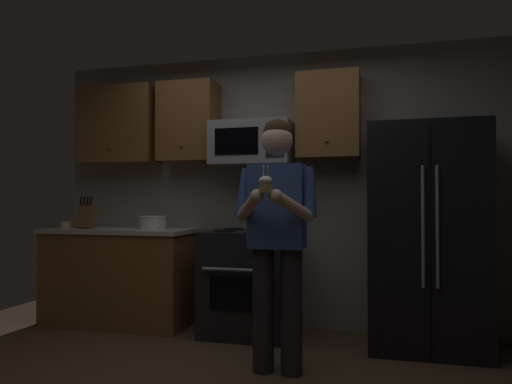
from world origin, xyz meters
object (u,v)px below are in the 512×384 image
object	(u,v)px
oven_range	(248,282)
refrigerator	(426,236)
cupcake	(266,184)
bowl_large_white	(153,222)
knife_block	(87,217)
microwave	(252,143)
person	(277,229)
bowl_small_colored	(67,225)

from	to	relation	value
oven_range	refrigerator	size ratio (longest dim) A/B	0.52
refrigerator	cupcake	bearing A→B (deg)	-131.57
bowl_large_white	knife_block	bearing A→B (deg)	-174.47
cupcake	microwave	bearing A→B (deg)	108.80
person	cupcake	bearing A→B (deg)	-90.00
refrigerator	knife_block	world-z (taller)	refrigerator
oven_range	microwave	distance (m)	1.26
microwave	refrigerator	world-z (taller)	microwave
bowl_small_colored	person	world-z (taller)	person
oven_range	refrigerator	xyz separation A→B (m)	(1.50, -0.04, 0.44)
knife_block	bowl_small_colored	world-z (taller)	knife_block
refrigerator	person	xyz separation A→B (m)	(-1.04, -0.85, 0.10)
oven_range	refrigerator	world-z (taller)	refrigerator
person	microwave	bearing A→B (deg)	114.30
knife_block	person	xyz separation A→B (m)	(2.09, -0.86, -0.04)
microwave	knife_block	bearing A→B (deg)	-174.81
oven_range	knife_block	world-z (taller)	knife_block
microwave	knife_block	size ratio (longest dim) A/B	2.31
oven_range	bowl_small_colored	distance (m)	1.94
microwave	cupcake	xyz separation A→B (m)	(0.46, -1.34, -0.43)
refrigerator	person	size ratio (longest dim) A/B	1.02
bowl_large_white	cupcake	world-z (taller)	cupcake
oven_range	knife_block	distance (m)	1.73
bowl_large_white	refrigerator	bearing A→B (deg)	-1.75
person	knife_block	bearing A→B (deg)	157.68
microwave	bowl_small_colored	xyz separation A→B (m)	(-1.88, -0.14, -0.77)
person	cupcake	distance (m)	0.44
knife_block	person	size ratio (longest dim) A/B	0.18
refrigerator	cupcake	world-z (taller)	refrigerator
knife_block	person	bearing A→B (deg)	-22.32
oven_range	microwave	bearing A→B (deg)	89.98
knife_block	bowl_large_white	size ratio (longest dim) A/B	1.19
bowl_small_colored	person	distance (m)	2.49
microwave	cupcake	distance (m)	1.48
bowl_large_white	bowl_small_colored	xyz separation A→B (m)	(-0.91, -0.05, -0.03)
oven_range	cupcake	xyz separation A→B (m)	(0.46, -1.22, 0.83)
bowl_small_colored	oven_range	bearing A→B (deg)	0.49
refrigerator	person	bearing A→B (deg)	-140.89
bowl_large_white	oven_range	bearing A→B (deg)	-2.13
bowl_large_white	cupcake	bearing A→B (deg)	-41.47
person	refrigerator	bearing A→B (deg)	39.11
refrigerator	bowl_small_colored	bearing A→B (deg)	179.61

